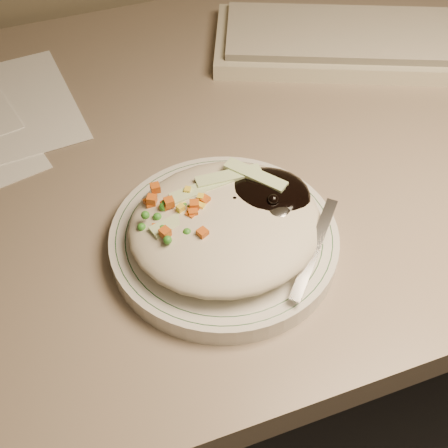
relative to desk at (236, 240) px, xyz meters
name	(u,v)px	position (x,y,z in m)	size (l,w,h in m)	color
desk	(236,240)	(0.00, 0.00, 0.00)	(1.40, 0.70, 0.74)	#7E6D5B
plate	(224,241)	(-0.08, -0.16, 0.21)	(0.23, 0.23, 0.02)	silver
plate_rim	(224,235)	(-0.08, -0.16, 0.22)	(0.22, 0.22, 0.00)	#144723
meal	(228,220)	(-0.08, -0.16, 0.24)	(0.21, 0.19, 0.05)	beige
keyboard	(379,42)	(0.25, 0.10, 0.22)	(0.48, 0.33, 0.03)	beige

